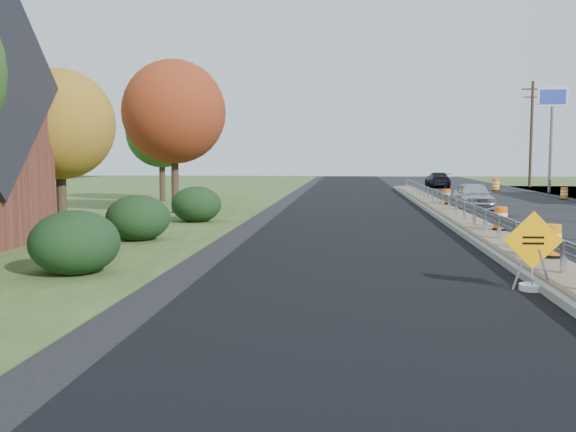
# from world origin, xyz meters

# --- Properties ---
(ground) EXTENTS (140.00, 140.00, 0.00)m
(ground) POSITION_xyz_m (0.00, 0.00, 0.00)
(ground) COLOR black
(ground) RESTS_ON ground
(milled_overlay) EXTENTS (7.20, 120.00, 0.01)m
(milled_overlay) POSITION_xyz_m (-4.40, 10.00, 0.01)
(milled_overlay) COLOR black
(milled_overlay) RESTS_ON ground
(median) EXTENTS (1.60, 55.00, 0.23)m
(median) POSITION_xyz_m (0.00, 8.00, 0.11)
(median) COLOR gray
(median) RESTS_ON ground
(guardrail) EXTENTS (0.10, 46.15, 0.72)m
(guardrail) POSITION_xyz_m (0.00, 9.00, 0.73)
(guardrail) COLOR silver
(guardrail) RESTS_ON median
(pylon_sign_north) EXTENTS (2.20, 0.30, 7.90)m
(pylon_sign_north) POSITION_xyz_m (10.50, 30.00, 6.48)
(pylon_sign_north) COLOR slate
(pylon_sign_north) RESTS_ON ground
(utility_pole_north) EXTENTS (1.90, 0.26, 9.40)m
(utility_pole_north) POSITION_xyz_m (11.50, 39.00, 4.93)
(utility_pole_north) COLOR #473523
(utility_pole_north) RESTS_ON ground
(hedge_south) EXTENTS (2.09, 2.09, 1.52)m
(hedge_south) POSITION_xyz_m (-11.00, -6.00, 0.76)
(hedge_south) COLOR black
(hedge_south) RESTS_ON ground
(hedge_mid) EXTENTS (2.09, 2.09, 1.52)m
(hedge_mid) POSITION_xyz_m (-11.50, 0.00, 0.76)
(hedge_mid) COLOR black
(hedge_mid) RESTS_ON ground
(hedge_north) EXTENTS (2.09, 2.09, 1.52)m
(hedge_north) POSITION_xyz_m (-11.00, 6.00, 0.76)
(hedge_north) COLOR black
(hedge_north) RESTS_ON ground
(tree_near_yellow) EXTENTS (3.96, 3.96, 5.88)m
(tree_near_yellow) POSITION_xyz_m (-15.00, 2.00, 3.89)
(tree_near_yellow) COLOR #473523
(tree_near_yellow) RESTS_ON ground
(tree_near_red) EXTENTS (4.95, 4.95, 7.35)m
(tree_near_red) POSITION_xyz_m (-13.00, 10.00, 4.86)
(tree_near_red) COLOR #473523
(tree_near_red) RESTS_ON ground
(tree_near_back) EXTENTS (4.29, 4.29, 6.37)m
(tree_near_back) POSITION_xyz_m (-16.00, 18.00, 4.21)
(tree_near_back) COLOR #473523
(tree_near_back) RESTS_ON ground
(caution_sign) EXTENTS (1.19, 0.50, 1.65)m
(caution_sign) POSITION_xyz_m (-0.90, -6.89, 0.42)
(caution_sign) COLOR white
(caution_sign) RESTS_ON ground
(barrel_median_near) EXTENTS (0.56, 0.56, 0.83)m
(barrel_median_near) POSITION_xyz_m (0.41, -3.81, 0.63)
(barrel_median_near) COLOR black
(barrel_median_near) RESTS_ON median
(barrel_median_mid) EXTENTS (0.55, 0.55, 0.80)m
(barrel_median_mid) POSITION_xyz_m (0.55, 2.20, 0.61)
(barrel_median_mid) COLOR black
(barrel_median_mid) RESTS_ON median
(barrel_median_far) EXTENTS (0.54, 0.54, 0.79)m
(barrel_median_far) POSITION_xyz_m (0.55, 14.37, 0.61)
(barrel_median_far) COLOR black
(barrel_median_far) RESTS_ON median
(barrel_shoulder_mid) EXTENTS (0.54, 0.54, 0.79)m
(barrel_shoulder_mid) POSITION_xyz_m (9.12, 22.27, 0.38)
(barrel_shoulder_mid) COLOR black
(barrel_shoulder_mid) RESTS_ON ground
(barrel_shoulder_far) EXTENTS (0.68, 0.68, 1.00)m
(barrel_shoulder_far) POSITION_xyz_m (7.00, 32.04, 0.48)
(barrel_shoulder_far) COLOR black
(barrel_shoulder_far) RESTS_ON ground
(car_silver) EXTENTS (1.69, 4.20, 1.43)m
(car_silver) POSITION_xyz_m (1.80, 13.73, 0.71)
(car_silver) COLOR #BABABF
(car_silver) RESTS_ON ground
(car_dark_far) EXTENTS (1.95, 4.68, 1.35)m
(car_dark_far) POSITION_xyz_m (3.25, 37.93, 0.68)
(car_dark_far) COLOR black
(car_dark_far) RESTS_ON ground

